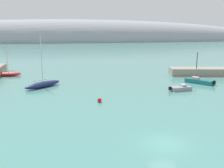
% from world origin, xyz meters
% --- Properties ---
extents(water, '(600.00, 600.00, 0.00)m').
position_xyz_m(water, '(0.00, 0.00, 0.00)').
color(water, teal).
rests_on(water, ground).
extents(breakwater_rocks, '(19.61, 8.53, 1.66)m').
position_xyz_m(breakwater_rocks, '(25.50, 32.22, 0.83)').
color(breakwater_rocks, gray).
rests_on(breakwater_rocks, ground).
extents(distant_ridge, '(389.20, 52.74, 37.72)m').
position_xyz_m(distant_ridge, '(4.07, 205.38, 0.00)').
color(distant_ridge, '#999EA8').
rests_on(distant_ridge, ground).
extents(sailboat_navy_near_shore, '(7.00, 6.48, 9.77)m').
position_xyz_m(sailboat_navy_near_shore, '(-12.52, 26.95, 0.58)').
color(sailboat_navy_near_shore, navy).
rests_on(sailboat_navy_near_shore, water).
extents(sailboat_red_outer_mooring, '(5.68, 2.32, 6.97)m').
position_xyz_m(sailboat_red_outer_mooring, '(-20.99, 40.65, 0.53)').
color(sailboat_red_outer_mooring, red).
rests_on(sailboat_red_outer_mooring, water).
extents(motorboat_grey_foreground, '(4.19, 2.15, 1.07)m').
position_xyz_m(motorboat_grey_foreground, '(11.30, 19.43, 0.38)').
color(motorboat_grey_foreground, gray).
rests_on(motorboat_grey_foreground, water).
extents(motorboat_teal_alongside_breakwater, '(4.43, 5.48, 1.22)m').
position_xyz_m(motorboat_teal_alongside_breakwater, '(17.64, 24.05, 0.45)').
color(motorboat_teal_alongside_breakwater, '#1E6B70').
rests_on(motorboat_teal_alongside_breakwater, water).
extents(mooring_buoy_red, '(0.64, 0.64, 0.64)m').
position_xyz_m(mooring_buoy_red, '(-3.82, 14.97, 0.32)').
color(mooring_buoy_red, red).
rests_on(mooring_buoy_red, water).
extents(harbor_lamp_post, '(0.36, 0.36, 4.12)m').
position_xyz_m(harbor_lamp_post, '(21.53, 32.05, 4.21)').
color(harbor_lamp_post, black).
rests_on(harbor_lamp_post, breakwater_rocks).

